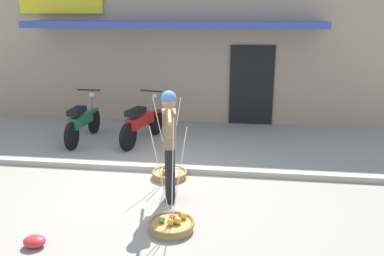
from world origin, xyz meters
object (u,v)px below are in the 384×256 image
fruit_basket_right_side (169,173)px  motorcycle_second_in_row (142,122)px  fruit_vendor (169,139)px  plastic_litter_bag (34,241)px  motorcycle_nearest_shop (82,121)px  fruit_basket_left_side (172,224)px

fruit_basket_right_side → motorcycle_second_in_row: fruit_basket_right_side is taller
motorcycle_second_in_row → fruit_vendor: bearing=-67.4°
plastic_litter_bag → motorcycle_nearest_shop: bearing=104.3°
fruit_vendor → motorcycle_second_in_row: fruit_vendor is taller
fruit_basket_left_side → fruit_basket_right_side: bearing=101.8°
fruit_vendor → fruit_basket_right_side: 1.25m
motorcycle_second_in_row → fruit_basket_left_side: bearing=-69.8°
fruit_basket_right_side → motorcycle_second_in_row: 2.15m
fruit_vendor → fruit_basket_left_side: 1.25m
fruit_basket_right_side → plastic_litter_bag: size_ratio=5.18×
motorcycle_nearest_shop → motorcycle_second_in_row: size_ratio=1.02×
fruit_basket_right_side → motorcycle_nearest_shop: fruit_basket_right_side is taller
fruit_basket_left_side → fruit_basket_right_side: size_ratio=1.00×
fruit_vendor → plastic_litter_bag: (-1.41, -1.47, -0.91)m
fruit_basket_left_side → motorcycle_second_in_row: size_ratio=0.82×
fruit_vendor → fruit_basket_left_side: (0.18, -0.85, -0.90)m
plastic_litter_bag → fruit_basket_left_side: bearing=21.4°
motorcycle_nearest_shop → fruit_basket_left_side: bearing=-52.9°
fruit_vendor → motorcycle_nearest_shop: size_ratio=0.94×
fruit_basket_left_side → motorcycle_second_in_row: bearing=110.2°
fruit_basket_right_side → plastic_litter_bag: bearing=-118.0°
motorcycle_nearest_shop → motorcycle_second_in_row: bearing=3.9°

